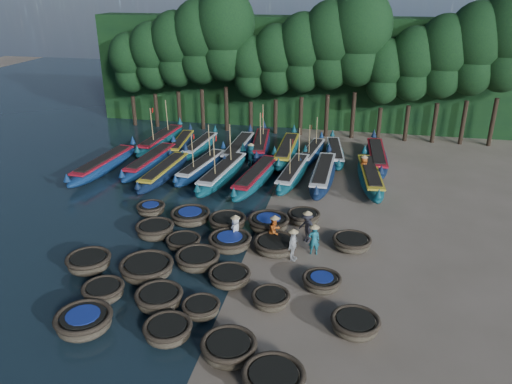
% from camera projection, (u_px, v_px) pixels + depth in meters
% --- Properties ---
extents(ground, '(120.00, 120.00, 0.00)m').
position_uv_depth(ground, '(254.00, 236.00, 27.44)').
color(ground, '#7D6C5B').
rests_on(ground, ground).
extents(foliage_wall, '(40.00, 3.00, 10.00)m').
position_uv_depth(foliage_wall, '(306.00, 73.00, 46.66)').
color(foliage_wall, black).
rests_on(foliage_wall, ground).
extents(coracle_1, '(2.53, 2.53, 0.83)m').
position_uv_depth(coracle_1, '(84.00, 322.00, 19.78)').
color(coracle_1, brown).
rests_on(coracle_1, ground).
extents(coracle_2, '(2.22, 2.22, 0.73)m').
position_uv_depth(coracle_2, '(168.00, 331.00, 19.37)').
color(coracle_2, brown).
rests_on(coracle_2, ground).
extents(coracle_3, '(2.13, 2.13, 0.79)m').
position_uv_depth(coracle_3, '(229.00, 349.00, 18.37)').
color(coracle_3, brown).
rests_on(coracle_3, ground).
extents(coracle_4, '(2.64, 2.64, 0.85)m').
position_uv_depth(coracle_4, '(273.00, 380.00, 16.89)').
color(coracle_4, brown).
rests_on(coracle_4, ground).
extents(coracle_5, '(2.07, 2.07, 0.75)m').
position_uv_depth(coracle_5, '(104.00, 291.00, 21.79)').
color(coracle_5, brown).
rests_on(coracle_5, ground).
extents(coracle_6, '(2.23, 2.23, 0.80)m').
position_uv_depth(coracle_6, '(159.00, 298.00, 21.26)').
color(coracle_6, brown).
rests_on(coracle_6, ground).
extents(coracle_7, '(1.64, 1.64, 0.64)m').
position_uv_depth(coracle_7, '(201.00, 308.00, 20.78)').
color(coracle_7, brown).
rests_on(coracle_7, ground).
extents(coracle_8, '(1.69, 1.69, 0.67)m').
position_uv_depth(coracle_8, '(271.00, 299.00, 21.35)').
color(coracle_8, brown).
rests_on(coracle_8, ground).
extents(coracle_9, '(2.32, 2.32, 0.72)m').
position_uv_depth(coracle_9, '(355.00, 324.00, 19.74)').
color(coracle_9, brown).
rests_on(coracle_9, ground).
extents(coracle_10, '(2.64, 2.64, 0.81)m').
position_uv_depth(coracle_10, '(89.00, 262.00, 23.98)').
color(coracle_10, brown).
rests_on(coracle_10, ground).
extents(coracle_11, '(2.56, 2.56, 0.83)m').
position_uv_depth(coracle_11, '(147.00, 268.00, 23.46)').
color(coracle_11, brown).
rests_on(coracle_11, ground).
extents(coracle_12, '(2.57, 2.57, 0.78)m').
position_uv_depth(coracle_12, '(198.00, 259.00, 24.26)').
color(coracle_12, brown).
rests_on(coracle_12, ground).
extents(coracle_13, '(2.16, 2.16, 0.65)m').
position_uv_depth(coracle_13, '(230.00, 277.00, 22.97)').
color(coracle_13, brown).
rests_on(coracle_13, ground).
extents(coracle_14, '(1.81, 1.81, 0.67)m').
position_uv_depth(coracle_14, '(322.00, 282.00, 22.56)').
color(coracle_14, brown).
rests_on(coracle_14, ground).
extents(coracle_15, '(2.32, 2.32, 0.83)m').
position_uv_depth(coracle_15, '(155.00, 230.00, 27.06)').
color(coracle_15, brown).
rests_on(coracle_15, ground).
extents(coracle_16, '(2.02, 2.02, 0.64)m').
position_uv_depth(coracle_16, '(184.00, 242.00, 26.03)').
color(coracle_16, brown).
rests_on(coracle_16, ground).
extents(coracle_17, '(2.58, 2.58, 0.77)m').
position_uv_depth(coracle_17, '(230.00, 242.00, 25.90)').
color(coracle_17, brown).
rests_on(coracle_17, ground).
extents(coracle_18, '(2.77, 2.77, 0.74)m').
position_uv_depth(coracle_18, '(275.00, 245.00, 25.60)').
color(coracle_18, brown).
rests_on(coracle_18, ground).
extents(coracle_19, '(2.04, 2.04, 0.69)m').
position_uv_depth(coracle_19, '(352.00, 243.00, 25.93)').
color(coracle_19, brown).
rests_on(coracle_19, ground).
extents(coracle_20, '(2.03, 2.03, 0.70)m').
position_uv_depth(coracle_20, '(151.00, 209.00, 29.73)').
color(coracle_20, brown).
rests_on(coracle_20, ground).
extents(coracle_21, '(2.51, 2.51, 0.78)m').
position_uv_depth(coracle_21, '(190.00, 216.00, 28.68)').
color(coracle_21, brown).
rests_on(coracle_21, ground).
extents(coracle_22, '(2.14, 2.14, 0.80)m').
position_uv_depth(coracle_22, '(227.00, 222.00, 27.99)').
color(coracle_22, brown).
rests_on(coracle_22, ground).
extents(coracle_23, '(2.75, 2.75, 0.83)m').
position_uv_depth(coracle_23, '(269.00, 223.00, 27.84)').
color(coracle_23, brown).
rests_on(coracle_23, ground).
extents(coracle_24, '(1.91, 1.91, 0.73)m').
position_uv_depth(coracle_24, '(304.00, 217.00, 28.66)').
color(coracle_24, brown).
rests_on(coracle_24, ground).
extents(long_boat_0, '(2.30, 8.93, 1.58)m').
position_uv_depth(long_boat_0, '(104.00, 165.00, 36.27)').
color(long_boat_0, navy).
rests_on(long_boat_0, ground).
extents(long_boat_1, '(2.12, 8.64, 1.52)m').
position_uv_depth(long_boat_1, '(151.00, 161.00, 36.99)').
color(long_boat_1, navy).
rests_on(long_boat_1, ground).
extents(long_boat_2, '(1.93, 8.29, 1.46)m').
position_uv_depth(long_boat_2, '(164.00, 171.00, 35.11)').
color(long_boat_2, '#101D3E').
rests_on(long_boat_2, ground).
extents(long_boat_3, '(2.63, 7.94, 3.41)m').
position_uv_depth(long_boat_3, '(202.00, 167.00, 36.03)').
color(long_boat_3, navy).
rests_on(long_boat_3, ground).
extents(long_boat_4, '(2.54, 8.85, 3.78)m').
position_uv_depth(long_boat_4, '(223.00, 173.00, 34.74)').
color(long_boat_4, '#0F4F56').
rests_on(long_boat_4, ground).
extents(long_boat_5, '(2.65, 8.75, 1.55)m').
position_uv_depth(long_boat_5, '(256.00, 177.00, 34.07)').
color(long_boat_5, '#0F4F56').
rests_on(long_boat_5, ground).
extents(long_boat_6, '(2.21, 8.19, 3.50)m').
position_uv_depth(long_boat_6, '(293.00, 173.00, 34.84)').
color(long_boat_6, '#0F4F56').
rests_on(long_boat_6, ground).
extents(long_boat_7, '(1.76, 8.98, 1.58)m').
position_uv_depth(long_boat_7, '(323.00, 174.00, 34.47)').
color(long_boat_7, '#101D3E').
rests_on(long_boat_7, ground).
extents(long_boat_8, '(2.45, 8.77, 1.55)m').
position_uv_depth(long_boat_8, '(370.00, 177.00, 34.09)').
color(long_boat_8, '#0F4F56').
rests_on(long_boat_8, ground).
extents(long_boat_9, '(2.00, 8.78, 3.73)m').
position_uv_depth(long_boat_9, '(161.00, 140.00, 41.85)').
color(long_boat_9, '#0F4F56').
rests_on(long_boat_9, ground).
extents(long_boat_10, '(2.03, 7.33, 1.30)m').
position_uv_depth(long_boat_10, '(181.00, 144.00, 41.29)').
color(long_boat_10, '#101D3E').
rests_on(long_boat_10, ground).
extents(long_boat_11, '(1.83, 7.45, 1.31)m').
position_uv_depth(long_boat_11, '(200.00, 146.00, 40.71)').
color(long_boat_11, '#0F4F56').
rests_on(long_boat_11, ground).
extents(long_boat_12, '(1.64, 8.63, 1.52)m').
position_uv_depth(long_boat_12, '(239.00, 149.00, 39.83)').
color(long_boat_12, '#101D3E').
rests_on(long_boat_12, ground).
extents(long_boat_13, '(2.48, 8.52, 3.64)m').
position_uv_depth(long_boat_13, '(261.00, 145.00, 40.75)').
color(long_boat_13, '#101D3E').
rests_on(long_boat_13, ground).
extents(long_boat_14, '(1.64, 9.06, 1.59)m').
position_uv_depth(long_boat_14, '(287.00, 151.00, 39.22)').
color(long_boat_14, '#0F4F56').
rests_on(long_boat_14, ground).
extents(long_boat_15, '(2.23, 7.30, 3.13)m').
position_uv_depth(long_boat_15, '(312.00, 153.00, 39.10)').
color(long_boat_15, navy).
rests_on(long_boat_15, ground).
extents(long_boat_16, '(2.29, 7.70, 1.36)m').
position_uv_depth(long_boat_16, '(335.00, 153.00, 39.04)').
color(long_boat_16, '#0F4F56').
rests_on(long_boat_16, ground).
extents(long_boat_17, '(1.98, 9.02, 1.59)m').
position_uv_depth(long_boat_17, '(376.00, 157.00, 37.84)').
color(long_boat_17, '#101D3E').
rests_on(long_boat_17, ground).
extents(fisherman_0, '(0.55, 0.79, 1.73)m').
position_uv_depth(fisherman_0, '(236.00, 229.00, 26.42)').
color(fisherman_0, silver).
rests_on(fisherman_0, ground).
extents(fisherman_1, '(0.65, 0.52, 1.79)m').
position_uv_depth(fisherman_1, '(314.00, 238.00, 25.29)').
color(fisherman_1, '#1A6470').
rests_on(fisherman_1, ground).
extents(fisherman_2, '(0.93, 1.00, 1.84)m').
position_uv_depth(fisherman_2, '(275.00, 230.00, 26.16)').
color(fisherman_2, '#BC5219').
rests_on(fisherman_2, ground).
extents(fisherman_3, '(1.26, 1.20, 1.91)m').
position_uv_depth(fisherman_3, '(307.00, 226.00, 26.53)').
color(fisherman_3, black).
rests_on(fisherman_3, ground).
extents(fisherman_4, '(0.63, 1.03, 1.84)m').
position_uv_depth(fisherman_4, '(293.00, 244.00, 24.76)').
color(fisherman_4, silver).
rests_on(fisherman_4, ground).
extents(fisherman_5, '(1.45, 1.52, 1.92)m').
position_uv_depth(fisherman_5, '(251.00, 155.00, 37.44)').
color(fisherman_5, '#1A6470').
rests_on(fisherman_5, ground).
extents(fisherman_6, '(0.88, 0.96, 1.84)m').
position_uv_depth(fisherman_6, '(364.00, 167.00, 35.08)').
color(fisherman_6, '#BC5219').
rests_on(fisherman_6, ground).
extents(tree_0, '(3.68, 3.68, 8.68)m').
position_uv_depth(tree_0, '(129.00, 62.00, 46.12)').
color(tree_0, black).
rests_on(tree_0, ground).
extents(tree_1, '(4.09, 4.09, 9.65)m').
position_uv_depth(tree_1, '(152.00, 56.00, 45.42)').
color(tree_1, black).
rests_on(tree_1, ground).
extents(tree_2, '(4.51, 4.51, 10.63)m').
position_uv_depth(tree_2, '(176.00, 49.00, 44.73)').
color(tree_2, black).
rests_on(tree_2, ground).
extents(tree_3, '(4.92, 4.92, 11.60)m').
position_uv_depth(tree_3, '(200.00, 41.00, 44.03)').
color(tree_3, black).
rests_on(tree_3, ground).
extents(tree_4, '(5.34, 5.34, 12.58)m').
position_uv_depth(tree_4, '(225.00, 34.00, 43.34)').
color(tree_4, black).
rests_on(tree_4, ground).
extents(tree_5, '(3.68, 3.68, 8.68)m').
position_uv_depth(tree_5, '(251.00, 66.00, 43.97)').
color(tree_5, black).
rests_on(tree_5, ground).
extents(tree_6, '(4.09, 4.09, 9.65)m').
position_uv_depth(tree_6, '(276.00, 59.00, 43.27)').
color(tree_6, black).
rests_on(tree_6, ground).
extents(tree_7, '(4.51, 4.51, 10.63)m').
position_uv_depth(tree_7, '(303.00, 52.00, 42.58)').
color(tree_7, black).
rests_on(tree_7, ground).
extents(tree_8, '(4.92, 4.92, 11.60)m').
position_uv_depth(tree_8, '(331.00, 44.00, 41.88)').
color(tree_8, black).
rests_on(tree_8, ground).
extents(tree_9, '(5.34, 5.34, 12.58)m').
position_uv_depth(tree_9, '(359.00, 37.00, 41.19)').
color(tree_9, black).
rests_on(tree_9, ground).
extents(tree_10, '(3.68, 3.68, 8.68)m').
position_uv_depth(tree_10, '(384.00, 71.00, 41.82)').
color(tree_10, black).
rests_on(tree_10, ground).
extents(tree_11, '(4.09, 4.09, 9.65)m').
position_uv_depth(tree_11, '(414.00, 63.00, 41.12)').
color(tree_11, black).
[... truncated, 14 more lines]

